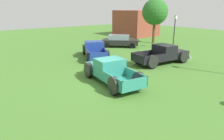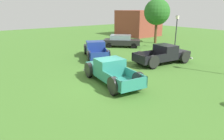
{
  "view_description": "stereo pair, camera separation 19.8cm",
  "coord_description": "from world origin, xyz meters",
  "px_view_note": "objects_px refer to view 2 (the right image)",
  "views": [
    {
      "loc": [
        9.86,
        -7.32,
        4.72
      ],
      "look_at": [
        0.07,
        0.41,
        0.9
      ],
      "focal_mm": 32.54,
      "sensor_mm": 36.0,
      "label": 1
    },
    {
      "loc": [
        9.99,
        -7.17,
        4.72
      ],
      "look_at": [
        0.07,
        0.41,
        0.9
      ],
      "focal_mm": 32.54,
      "sensor_mm": 36.0,
      "label": 2
    }
  ],
  "objects_px": {
    "pickup_truck_foreground": "(109,71)",
    "lamp_post_near": "(176,31)",
    "pickup_truck_behind_left": "(166,54)",
    "oak_tree_west": "(157,12)",
    "sedan_distant_b": "(122,41)",
    "pickup_truck_behind_right": "(95,50)"
  },
  "relations": [
    {
      "from": "pickup_truck_behind_left",
      "to": "pickup_truck_behind_right",
      "type": "relative_size",
      "value": 1.02
    },
    {
      "from": "pickup_truck_behind_left",
      "to": "oak_tree_west",
      "type": "relative_size",
      "value": 0.94
    },
    {
      "from": "sedan_distant_b",
      "to": "lamp_post_near",
      "type": "height_order",
      "value": "lamp_post_near"
    },
    {
      "from": "lamp_post_near",
      "to": "oak_tree_west",
      "type": "height_order",
      "value": "oak_tree_west"
    },
    {
      "from": "pickup_truck_behind_right",
      "to": "sedan_distant_b",
      "type": "xyz_separation_m",
      "value": [
        -2.67,
        5.62,
        0.03
      ]
    },
    {
      "from": "lamp_post_near",
      "to": "oak_tree_west",
      "type": "bearing_deg",
      "value": 162.78
    },
    {
      "from": "oak_tree_west",
      "to": "pickup_truck_foreground",
      "type": "bearing_deg",
      "value": -59.26
    },
    {
      "from": "sedan_distant_b",
      "to": "pickup_truck_behind_right",
      "type": "bearing_deg",
      "value": -64.61
    },
    {
      "from": "pickup_truck_behind_left",
      "to": "sedan_distant_b",
      "type": "bearing_deg",
      "value": 166.89
    },
    {
      "from": "sedan_distant_b",
      "to": "pickup_truck_behind_left",
      "type": "bearing_deg",
      "value": -13.11
    },
    {
      "from": "sedan_distant_b",
      "to": "lamp_post_near",
      "type": "relative_size",
      "value": 1.14
    },
    {
      "from": "pickup_truck_foreground",
      "to": "lamp_post_near",
      "type": "relative_size",
      "value": 1.37
    },
    {
      "from": "pickup_truck_foreground",
      "to": "lamp_post_near",
      "type": "distance_m",
      "value": 13.86
    },
    {
      "from": "lamp_post_near",
      "to": "sedan_distant_b",
      "type": "bearing_deg",
      "value": -138.16
    },
    {
      "from": "pickup_truck_behind_left",
      "to": "lamp_post_near",
      "type": "height_order",
      "value": "lamp_post_near"
    },
    {
      "from": "lamp_post_near",
      "to": "pickup_truck_foreground",
      "type": "bearing_deg",
      "value": -71.6
    },
    {
      "from": "pickup_truck_foreground",
      "to": "pickup_truck_behind_right",
      "type": "distance_m",
      "value": 7.24
    },
    {
      "from": "pickup_truck_foreground",
      "to": "oak_tree_west",
      "type": "distance_m",
      "value": 17.1
    },
    {
      "from": "sedan_distant_b",
      "to": "pickup_truck_foreground",
      "type": "bearing_deg",
      "value": -43.61
    },
    {
      "from": "pickup_truck_foreground",
      "to": "pickup_truck_behind_left",
      "type": "relative_size",
      "value": 0.96
    },
    {
      "from": "pickup_truck_behind_left",
      "to": "oak_tree_west",
      "type": "height_order",
      "value": "oak_tree_west"
    },
    {
      "from": "pickup_truck_foreground",
      "to": "pickup_truck_behind_left",
      "type": "bearing_deg",
      "value": 96.45
    }
  ]
}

